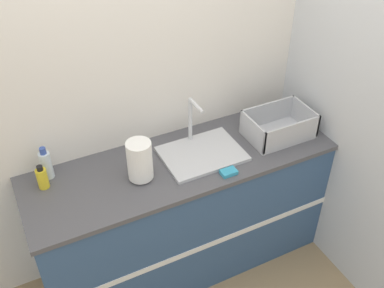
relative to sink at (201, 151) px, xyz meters
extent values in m
cube|color=silver|center=(-0.12, 0.32, 0.39)|extent=(4.21, 0.06, 2.60)
cube|color=silver|center=(0.81, 0.00, 0.39)|extent=(0.06, 2.57, 2.60)
cube|color=#33517A|center=(-0.12, 0.00, -0.48)|extent=(1.81, 0.57, 0.86)
cube|color=white|center=(-0.12, -0.28, -0.48)|extent=(1.81, 0.01, 0.04)
cube|color=#4C4C51|center=(-0.12, 0.00, -0.04)|extent=(1.84, 0.59, 0.03)
cube|color=silver|center=(0.00, -0.01, -0.01)|extent=(0.47, 0.35, 0.02)
cylinder|color=silver|center=(0.00, 0.15, 0.14)|extent=(0.02, 0.02, 0.28)
cylinder|color=silver|center=(0.00, 0.07, 0.28)|extent=(0.02, 0.16, 0.02)
cylinder|color=#4C4C51|center=(-0.39, -0.04, -0.02)|extent=(0.10, 0.10, 0.01)
cylinder|color=white|center=(-0.39, -0.04, 0.10)|extent=(0.14, 0.14, 0.23)
cube|color=#B7BABF|center=(0.52, -0.04, -0.02)|extent=(0.40, 0.27, 0.01)
cube|color=#B7BABF|center=(0.52, -0.17, 0.06)|extent=(0.40, 0.01, 0.15)
cube|color=#B7BABF|center=(0.52, 0.09, 0.06)|extent=(0.40, 0.01, 0.15)
cube|color=#B7BABF|center=(0.32, -0.04, 0.06)|extent=(0.01, 0.27, 0.15)
cube|color=#B7BABF|center=(0.71, -0.04, 0.06)|extent=(0.01, 0.27, 0.15)
cylinder|color=silver|center=(-0.85, 0.20, 0.06)|extent=(0.06, 0.06, 0.16)
cylinder|color=#334C9E|center=(-0.85, 0.20, 0.16)|extent=(0.03, 0.03, 0.04)
cylinder|color=yellow|center=(-0.89, 0.13, 0.04)|extent=(0.06, 0.06, 0.12)
cylinder|color=black|center=(-0.89, 0.13, 0.11)|extent=(0.03, 0.03, 0.03)
cube|color=#3399BF|center=(0.06, -0.22, -0.01)|extent=(0.09, 0.06, 0.02)
camera|label=1|loc=(-0.97, -1.83, 1.62)|focal=42.00mm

